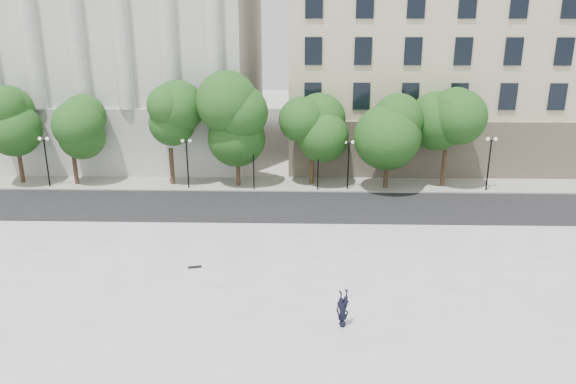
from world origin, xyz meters
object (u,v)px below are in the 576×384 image
object	(u,v)px
person_lying	(342,321)
skateboard	(195,267)
traffic_light_west	(253,147)
traffic_light_east	(318,147)

from	to	relation	value
person_lying	skateboard	xyz separation A→B (m)	(-7.72, 5.75, -0.21)
traffic_light_west	person_lying	bearing A→B (deg)	-74.61
person_lying	skateboard	size ratio (longest dim) A/B	2.42
skateboard	traffic_light_east	bearing A→B (deg)	50.96
skateboard	traffic_light_west	bearing A→B (deg)	68.74
traffic_light_west	traffic_light_east	world-z (taller)	traffic_light_west
traffic_light_west	traffic_light_east	size ratio (longest dim) A/B	1.01
traffic_light_east	skateboard	world-z (taller)	traffic_light_east
traffic_light_east	traffic_light_west	bearing A→B (deg)	180.00
traffic_light_west	person_lying	size ratio (longest dim) A/B	2.34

